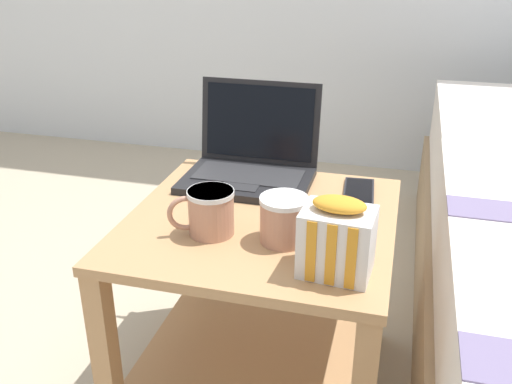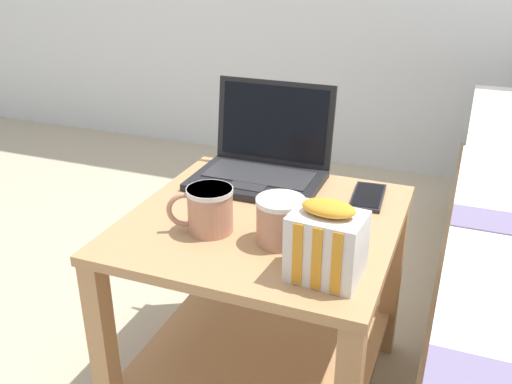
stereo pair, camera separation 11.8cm
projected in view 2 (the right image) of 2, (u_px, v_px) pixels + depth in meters
name	position (u px, v px, depth m)	size (l,w,h in m)	color
bedside_table	(263.00, 283.00, 1.32)	(0.58, 0.59, 0.48)	tan
laptop	(263.00, 161.00, 1.44)	(0.31, 0.25, 0.23)	black
mug_front_left	(209.00, 208.00, 1.18)	(0.13, 0.10, 0.10)	tan
mug_front_right	(282.00, 218.00, 1.13)	(0.12, 0.11, 0.10)	tan
snack_bag	(326.00, 243.00, 1.01)	(0.14, 0.11, 0.15)	silver
cell_phone	(368.00, 197.00, 1.34)	(0.08, 0.16, 0.01)	black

